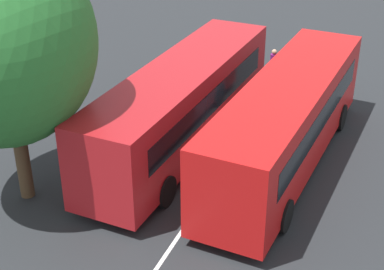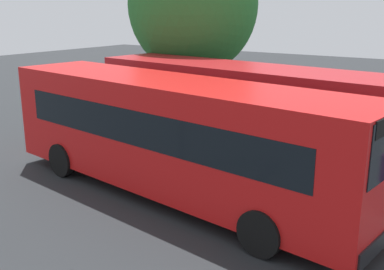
% 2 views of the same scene
% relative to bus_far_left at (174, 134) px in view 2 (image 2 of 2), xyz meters
% --- Properties ---
extents(ground_plane, '(76.73, 76.73, 0.00)m').
position_rel_bus_far_left_xyz_m(ground_plane, '(-0.31, 1.84, -1.74)').
color(ground_plane, '#232628').
extents(bus_far_left, '(11.37, 3.77, 3.15)m').
position_rel_bus_far_left_xyz_m(bus_far_left, '(0.00, 0.00, 0.00)').
color(bus_far_left, red).
rests_on(bus_far_left, ground).
extents(bus_center_left, '(11.36, 3.63, 3.15)m').
position_rel_bus_far_left_xyz_m(bus_center_left, '(0.09, 3.77, 0.00)').
color(bus_center_left, '#AD191E').
rests_on(bus_center_left, ground).
extents(depot_tree, '(5.70, 5.13, 8.10)m').
position_rel_bus_far_left_xyz_m(depot_tree, '(-4.51, 7.43, 3.35)').
color(depot_tree, '#4C3823').
rests_on(depot_tree, ground).
extents(lane_stripe_outer_left, '(16.46, 1.11, 0.01)m').
position_rel_bus_far_left_xyz_m(lane_stripe_outer_left, '(-0.31, 1.84, -1.74)').
color(lane_stripe_outer_left, silver).
rests_on(lane_stripe_outer_left, ground).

